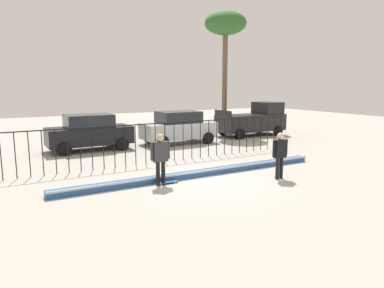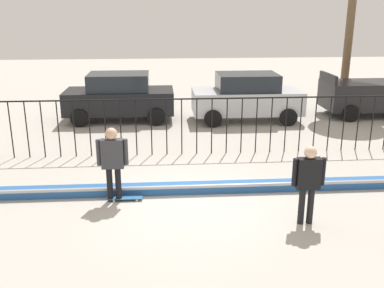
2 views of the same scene
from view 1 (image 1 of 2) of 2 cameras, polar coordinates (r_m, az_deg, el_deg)
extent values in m
plane|color=#ADA89E|center=(13.19, 2.25, -5.66)|extent=(60.00, 60.00, 0.00)
cube|color=#235699|center=(13.59, 1.10, -4.71)|extent=(11.00, 0.36, 0.22)
cylinder|color=#B2B2B7|center=(13.41, 1.49, -4.42)|extent=(11.00, 0.09, 0.09)
cylinder|color=black|center=(14.53, -28.36, -1.81)|extent=(0.04, 0.04, 1.77)
cylinder|color=black|center=(14.55, -26.52, -1.66)|extent=(0.04, 0.04, 1.77)
cylinder|color=black|center=(14.58, -24.70, -1.50)|extent=(0.04, 0.04, 1.77)
cylinder|color=black|center=(14.62, -22.88, -1.34)|extent=(0.04, 0.04, 1.77)
cylinder|color=black|center=(14.68, -21.07, -1.19)|extent=(0.04, 0.04, 1.77)
cylinder|color=black|center=(14.75, -19.29, -1.03)|extent=(0.04, 0.04, 1.77)
cylinder|color=black|center=(14.84, -17.52, -0.88)|extent=(0.04, 0.04, 1.77)
cylinder|color=black|center=(14.94, -15.77, -0.72)|extent=(0.04, 0.04, 1.77)
cylinder|color=black|center=(15.06, -14.05, -0.57)|extent=(0.04, 0.04, 1.77)
cylinder|color=black|center=(15.19, -12.36, -0.42)|extent=(0.04, 0.04, 1.77)
cylinder|color=black|center=(15.33, -10.70, -0.27)|extent=(0.04, 0.04, 1.77)
cylinder|color=black|center=(15.48, -9.07, -0.12)|extent=(0.04, 0.04, 1.77)
cylinder|color=black|center=(15.65, -7.47, 0.02)|extent=(0.04, 0.04, 1.77)
cylinder|color=black|center=(15.83, -5.91, 0.16)|extent=(0.04, 0.04, 1.77)
cylinder|color=black|center=(16.02, -4.38, 0.30)|extent=(0.04, 0.04, 1.77)
cylinder|color=black|center=(16.22, -2.89, 0.43)|extent=(0.04, 0.04, 1.77)
cylinder|color=black|center=(16.43, -1.44, 0.56)|extent=(0.04, 0.04, 1.77)
cylinder|color=black|center=(16.66, -0.02, 0.69)|extent=(0.04, 0.04, 1.77)
cylinder|color=black|center=(16.89, 1.35, 0.81)|extent=(0.04, 0.04, 1.77)
cylinder|color=black|center=(17.13, 2.69, 0.93)|extent=(0.04, 0.04, 1.77)
cylinder|color=black|center=(17.39, 3.99, 1.04)|extent=(0.04, 0.04, 1.77)
cylinder|color=black|center=(17.65, 5.25, 1.15)|extent=(0.04, 0.04, 1.77)
cylinder|color=black|center=(17.92, 6.47, 1.26)|extent=(0.04, 0.04, 1.77)
cylinder|color=black|center=(18.19, 7.66, 1.36)|extent=(0.04, 0.04, 1.77)
cylinder|color=black|center=(18.48, 8.81, 1.46)|extent=(0.04, 0.04, 1.77)
cylinder|color=black|center=(18.77, 9.93, 1.56)|extent=(0.04, 0.04, 1.77)
cylinder|color=black|center=(19.07, 11.01, 1.65)|extent=(0.04, 0.04, 1.77)
cylinder|color=black|center=(19.37, 12.06, 1.74)|extent=(0.04, 0.04, 1.77)
cylinder|color=black|center=(19.68, 13.08, 1.82)|extent=(0.04, 0.04, 1.77)
cylinder|color=black|center=(20.00, 14.06, 1.90)|extent=(0.04, 0.04, 1.77)
cube|color=black|center=(15.90, -4.42, 3.37)|extent=(14.00, 0.04, 0.04)
cylinder|color=black|center=(12.35, -5.49, -4.75)|extent=(0.14, 0.14, 0.84)
cylinder|color=black|center=(12.43, -4.64, -4.64)|extent=(0.14, 0.14, 0.84)
cube|color=#333338|center=(12.22, -5.12, -1.23)|extent=(0.51, 0.22, 0.69)
sphere|color=tan|center=(12.14, -5.15, 1.01)|extent=(0.27, 0.27, 0.27)
cylinder|color=#333338|center=(12.09, -6.45, -1.19)|extent=(0.11, 0.11, 0.62)
cylinder|color=#333338|center=(12.34, -3.81, -0.93)|extent=(0.11, 0.11, 0.62)
cube|color=#26598C|center=(12.59, -4.00, -6.12)|extent=(0.80, 0.20, 0.02)
cylinder|color=silver|center=(12.78, -3.05, -6.04)|extent=(0.05, 0.03, 0.05)
cylinder|color=silver|center=(12.65, -2.74, -6.21)|extent=(0.05, 0.03, 0.05)
cylinder|color=silver|center=(12.56, -5.26, -6.36)|extent=(0.05, 0.03, 0.05)
cylinder|color=silver|center=(12.42, -4.98, -6.53)|extent=(0.05, 0.03, 0.05)
cylinder|color=black|center=(13.46, 13.55, -3.85)|extent=(0.13, 0.13, 0.80)
cylinder|color=black|center=(13.59, 14.14, -3.75)|extent=(0.13, 0.13, 0.80)
cube|color=black|center=(13.37, 13.97, -0.74)|extent=(0.49, 0.21, 0.66)
sphere|color=beige|center=(13.30, 14.05, 1.22)|extent=(0.26, 0.26, 0.26)
cylinder|color=black|center=(13.17, 13.04, -0.71)|extent=(0.10, 0.10, 0.59)
cylinder|color=black|center=(13.57, 14.88, -0.48)|extent=(0.10, 0.10, 0.59)
cube|color=black|center=(19.48, -16.14, 1.33)|extent=(4.30, 1.90, 0.90)
cube|color=#1E2328|center=(19.39, -16.24, 3.61)|extent=(2.37, 1.71, 0.66)
cylinder|color=black|center=(20.83, -12.80, 0.74)|extent=(0.68, 0.22, 0.68)
cylinder|color=black|center=(19.05, -11.12, -0.02)|extent=(0.68, 0.22, 0.68)
cylinder|color=black|center=(20.20, -20.75, 0.07)|extent=(0.68, 0.22, 0.68)
cylinder|color=black|center=(18.35, -19.80, -0.78)|extent=(0.68, 0.22, 0.68)
cube|color=#B7BABF|center=(20.87, -2.18, 2.23)|extent=(4.30, 1.90, 0.90)
cube|color=#1E2328|center=(20.78, -2.20, 4.37)|extent=(2.37, 1.71, 0.66)
cylinder|color=black|center=(22.45, 0.01, 1.61)|extent=(0.68, 0.22, 0.68)
cylinder|color=black|center=(20.84, 2.60, 0.97)|extent=(0.68, 0.22, 0.68)
cylinder|color=black|center=(21.17, -6.88, 1.05)|extent=(0.68, 0.22, 0.68)
cylinder|color=black|center=(19.45, -4.70, 0.32)|extent=(0.68, 0.22, 0.68)
cube|color=black|center=(24.37, 9.41, 3.42)|extent=(4.70, 1.90, 1.10)
cube|color=black|center=(25.23, 12.04, 5.71)|extent=(1.50, 1.75, 0.80)
cube|color=black|center=(22.93, 4.99, 4.96)|extent=(0.12, 1.75, 0.36)
cylinder|color=black|center=(26.18, 10.79, 2.59)|extent=(0.68, 0.22, 0.68)
cylinder|color=black|center=(24.78, 13.63, 2.09)|extent=(0.68, 0.22, 0.68)
cylinder|color=black|center=(24.24, 5.02, 2.17)|extent=(0.68, 0.22, 0.68)
cylinder|color=black|center=(22.72, 7.74, 1.61)|extent=(0.68, 0.22, 0.68)
cylinder|color=brown|center=(25.61, 5.26, 9.44)|extent=(0.36, 0.36, 6.81)
ellipsoid|color=#2D6028|center=(25.94, 5.41, 18.76)|extent=(2.90, 2.90, 1.59)
camera|label=2|loc=(6.30, 50.62, 14.88)|focal=41.21mm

